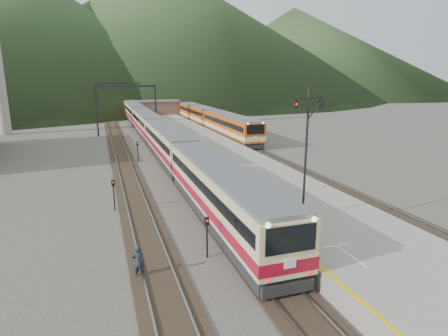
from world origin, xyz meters
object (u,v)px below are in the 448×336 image
object	(u,v)px
main_train	(147,124)
signal_mast	(307,141)
second_train	(211,119)
worker	(139,262)

from	to	relation	value
main_train	signal_mast	size ratio (longest dim) A/B	12.49
second_train	worker	world-z (taller)	second_train
main_train	second_train	xyz separation A→B (m)	(11.50, 2.40, 0.07)
main_train	second_train	bearing A→B (deg)	11.77
second_train	worker	distance (m)	49.79
signal_mast	worker	distance (m)	11.48
main_train	signal_mast	bearing A→B (deg)	-84.18
main_train	worker	world-z (taller)	main_train
signal_mast	worker	xyz separation A→B (m)	(-10.13, -2.37, -4.87)
main_train	signal_mast	xyz separation A→B (m)	(4.27, -41.89, 3.73)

